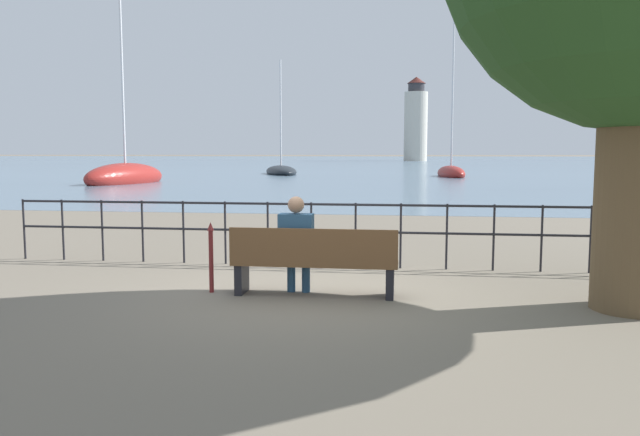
# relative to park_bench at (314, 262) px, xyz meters

# --- Properties ---
(ground_plane) EXTENTS (1000.00, 1000.00, 0.00)m
(ground_plane) POSITION_rel_park_bench_xyz_m (0.00, 0.07, -0.45)
(ground_plane) COLOR #706656
(harbor_water) EXTENTS (600.00, 300.00, 0.01)m
(harbor_water) POSITION_rel_park_bench_xyz_m (0.00, 160.66, -0.44)
(harbor_water) COLOR slate
(harbor_water) RESTS_ON ground_plane
(park_bench) EXTENTS (2.16, 0.45, 0.90)m
(park_bench) POSITION_rel_park_bench_xyz_m (0.00, 0.00, 0.00)
(park_bench) COLOR brown
(park_bench) RESTS_ON ground_plane
(seated_person_left) EXTENTS (0.44, 0.35, 1.29)m
(seated_person_left) POSITION_rel_park_bench_xyz_m (-0.24, 0.08, 0.26)
(seated_person_left) COLOR navy
(seated_person_left) RESTS_ON ground_plane
(promenade_railing) EXTENTS (10.94, 0.04, 1.05)m
(promenade_railing) POSITION_rel_park_bench_xyz_m (-0.00, 2.14, 0.25)
(promenade_railing) COLOR black
(promenade_railing) RESTS_ON ground_plane
(closed_umbrella) EXTENTS (0.09, 0.09, 0.94)m
(closed_umbrella) POSITION_rel_park_bench_xyz_m (-1.39, 0.04, 0.08)
(closed_umbrella) COLOR maroon
(closed_umbrella) RESTS_ON ground_plane
(sailboat_0) EXTENTS (3.47, 7.40, 11.98)m
(sailboat_0) POSITION_rel_park_bench_xyz_m (-15.71, 27.94, -0.05)
(sailboat_0) COLOR maroon
(sailboat_0) RESTS_ON ground_plane
(sailboat_2) EXTENTS (2.61, 6.04, 12.30)m
(sailboat_2) POSITION_rel_park_bench_xyz_m (4.55, 41.16, -0.09)
(sailboat_2) COLOR maroon
(sailboat_2) RESTS_ON ground_plane
(sailboat_3) EXTENTS (4.97, 8.69, 10.05)m
(sailboat_3) POSITION_rel_park_bench_xyz_m (-9.62, 45.24, -0.19)
(sailboat_3) COLOR black
(sailboat_3) RESTS_ON ground_plane
(harbor_lighthouse) EXTENTS (5.12, 5.12, 18.46)m
(harbor_lighthouse) POSITION_rel_park_bench_xyz_m (3.01, 133.00, 8.14)
(harbor_lighthouse) COLOR beige
(harbor_lighthouse) RESTS_ON ground_plane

